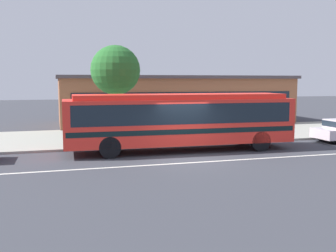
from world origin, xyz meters
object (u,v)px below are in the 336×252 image
Objects in this scene: pedestrian_waiting_near_sign at (256,121)px; street_tree_near_stop at (115,71)px; bus_stop_sign at (240,111)px; transit_bus at (181,118)px.

street_tree_near_stop reaches higher than pedestrian_waiting_near_sign.
bus_stop_sign is at bearing -144.44° from pedestrian_waiting_near_sign.
bus_stop_sign is (4.07, 1.69, 0.14)m from transit_bus.
street_tree_near_stop is (-2.55, 4.45, 2.42)m from transit_bus.
transit_bus is at bearing -157.48° from bus_stop_sign.
transit_bus is 5.67m from street_tree_near_stop.
transit_bus is 6.55m from pedestrian_waiting_near_sign.
pedestrian_waiting_near_sign is 0.62× the size of bus_stop_sign.
street_tree_near_stop reaches higher than bus_stop_sign.
transit_bus reaches higher than bus_stop_sign.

